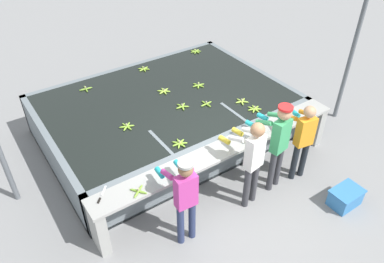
% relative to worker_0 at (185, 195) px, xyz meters
% --- Properties ---
extents(ground_plane, '(80.00, 80.00, 0.00)m').
position_rel_worker_0_xyz_m(ground_plane, '(1.19, 0.35, -0.96)').
color(ground_plane, gray).
rests_on(ground_plane, ground).
extents(wash_tank, '(4.90, 3.48, 0.89)m').
position_rel_worker_0_xyz_m(wash_tank, '(1.19, 2.54, -0.52)').
color(wash_tank, slate).
rests_on(wash_tank, ground).
extents(work_ledge, '(4.90, 0.45, 0.89)m').
position_rel_worker_0_xyz_m(work_ledge, '(1.19, 0.58, -0.32)').
color(work_ledge, '#9E9E99').
rests_on(work_ledge, ground).
extents(worker_0, '(0.43, 0.72, 1.59)m').
position_rel_worker_0_xyz_m(worker_0, '(0.00, 0.00, 0.00)').
color(worker_0, navy).
rests_on(worker_0, ground).
extents(worker_1, '(0.48, 0.74, 1.68)m').
position_rel_worker_0_xyz_m(worker_1, '(1.31, 0.03, 0.05)').
color(worker_1, '#38383D').
rests_on(worker_1, ground).
extents(worker_2, '(0.48, 0.75, 1.72)m').
position_rel_worker_0_xyz_m(worker_2, '(1.93, 0.08, 0.10)').
color(worker_2, '#38383D').
rests_on(worker_2, ground).
extents(worker_3, '(0.48, 0.74, 1.55)m').
position_rel_worker_0_xyz_m(worker_3, '(2.49, 0.03, -0.04)').
color(worker_3, '#1E2328').
rests_on(worker_3, ground).
extents(banana_bunch_floating_0, '(0.28, 0.28, 0.08)m').
position_rel_worker_0_xyz_m(banana_bunch_floating_0, '(1.41, 3.85, -0.05)').
color(banana_bunch_floating_0, '#8CB738').
rests_on(banana_bunch_floating_0, wash_tank).
extents(banana_bunch_floating_1, '(0.28, 0.28, 0.08)m').
position_rel_worker_0_xyz_m(banana_bunch_floating_1, '(1.72, 1.84, -0.05)').
color(banana_bunch_floating_1, '#7FAD33').
rests_on(banana_bunch_floating_1, wash_tank).
extents(banana_bunch_floating_2, '(0.28, 0.28, 0.08)m').
position_rel_worker_0_xyz_m(banana_bunch_floating_2, '(0.08, 2.04, -0.05)').
color(banana_bunch_floating_2, '#7FAD33').
rests_on(banana_bunch_floating_2, wash_tank).
extents(banana_bunch_floating_3, '(0.28, 0.27, 0.08)m').
position_rel_worker_0_xyz_m(banana_bunch_floating_3, '(2.36, 1.52, -0.05)').
color(banana_bunch_floating_3, '#9EC642').
rests_on(banana_bunch_floating_3, wash_tank).
extents(banana_bunch_floating_4, '(0.28, 0.28, 0.08)m').
position_rel_worker_0_xyz_m(banana_bunch_floating_4, '(2.94, 3.96, -0.05)').
color(banana_bunch_floating_4, '#7FAD33').
rests_on(banana_bunch_floating_4, wash_tank).
extents(banana_bunch_floating_5, '(0.28, 0.27, 0.08)m').
position_rel_worker_0_xyz_m(banana_bunch_floating_5, '(2.02, 2.53, -0.05)').
color(banana_bunch_floating_5, '#7FAD33').
rests_on(banana_bunch_floating_5, wash_tank).
extents(banana_bunch_floating_6, '(0.28, 0.28, 0.08)m').
position_rel_worker_0_xyz_m(banana_bunch_floating_6, '(0.61, 1.09, -0.05)').
color(banana_bunch_floating_6, '#7FAD33').
rests_on(banana_bunch_floating_6, wash_tank).
extents(banana_bunch_floating_7, '(0.26, 0.28, 0.08)m').
position_rel_worker_0_xyz_m(banana_bunch_floating_7, '(1.28, 2.03, -0.05)').
color(banana_bunch_floating_7, '#7FAD33').
rests_on(banana_bunch_floating_7, wash_tank).
extents(banana_bunch_floating_8, '(0.28, 0.28, 0.08)m').
position_rel_worker_0_xyz_m(banana_bunch_floating_8, '(-0.03, 3.74, -0.05)').
color(banana_bunch_floating_8, '#75A333').
rests_on(banana_bunch_floating_8, wash_tank).
extents(banana_bunch_floating_9, '(0.28, 0.27, 0.08)m').
position_rel_worker_0_xyz_m(banana_bunch_floating_9, '(2.39, 1.17, -0.05)').
color(banana_bunch_floating_9, '#8CB738').
rests_on(banana_bunch_floating_9, wash_tank).
extents(banana_bunch_floating_10, '(0.28, 0.28, 0.08)m').
position_rel_worker_0_xyz_m(banana_bunch_floating_10, '(1.28, 2.74, -0.05)').
color(banana_bunch_floating_10, '#9EC642').
rests_on(banana_bunch_floating_10, wash_tank).
extents(banana_bunch_ledge_0, '(0.24, 0.24, 0.08)m').
position_rel_worker_0_xyz_m(banana_bunch_ledge_0, '(-0.50, 0.48, -0.05)').
color(banana_bunch_ledge_0, '#75A333').
rests_on(banana_bunch_ledge_0, work_ledge).
extents(knife_0, '(0.26, 0.28, 0.02)m').
position_rel_worker_0_xyz_m(knife_0, '(-1.00, 0.69, -0.06)').
color(knife_0, silver).
rests_on(knife_0, work_ledge).
extents(crate, '(0.55, 0.39, 0.32)m').
position_rel_worker_0_xyz_m(crate, '(2.64, -0.97, -0.79)').
color(crate, '#3375B7').
rests_on(crate, ground).
extents(support_post_right, '(0.09, 0.09, 3.20)m').
position_rel_worker_0_xyz_m(support_post_right, '(4.72, 0.88, 0.64)').
color(support_post_right, slate).
rests_on(support_post_right, ground).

